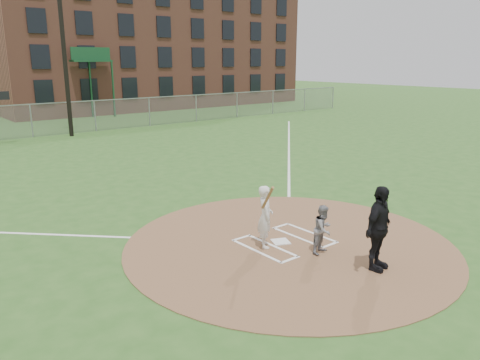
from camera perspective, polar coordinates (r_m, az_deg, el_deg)
ground at (r=12.22m, az=6.00°, el=-7.74°), size 140.00×140.00×0.00m
dirt_circle at (r=12.22m, az=6.00°, el=-7.70°), size 8.40×8.40×0.02m
home_plate at (r=12.24m, az=4.97°, el=-7.50°), size 0.56×0.56×0.03m
foul_line_first at (r=24.48m, az=5.98°, el=3.57°), size 17.04×17.04×0.01m
catcher at (r=11.55m, az=10.12°, el=-5.93°), size 0.67×0.57×1.21m
umpire at (r=10.81m, az=16.53°, el=-5.69°), size 1.21×0.70×1.94m
batters_boxes at (r=12.31m, az=5.50°, el=-7.44°), size 2.08×1.88×0.01m
batter_at_plate at (r=11.68m, az=3.11°, el=-4.44°), size 0.74×1.04×1.78m
outfield_fence at (r=31.20m, az=-24.08°, el=6.63°), size 56.08×0.08×2.03m
brick_warehouse at (r=51.90m, az=-12.05°, el=17.38°), size 30.00×17.17×15.00m
light_pole at (r=30.69m, az=-20.93°, el=17.32°), size 1.20×0.30×12.22m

